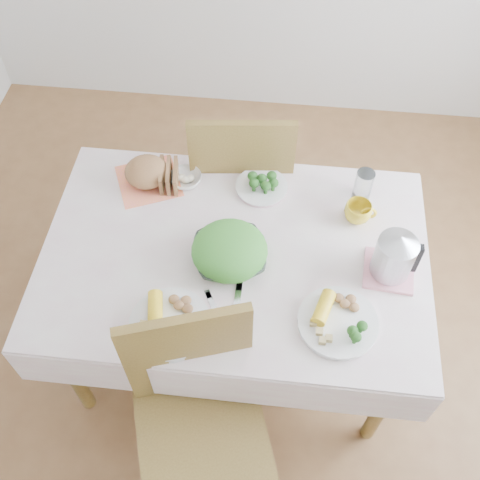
# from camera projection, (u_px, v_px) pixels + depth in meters

# --- Properties ---
(floor) EXTENTS (3.60, 3.60, 0.00)m
(floor) POSITION_uv_depth(u_px,v_px,m) (236.00, 340.00, 2.79)
(floor) COLOR brown
(floor) RESTS_ON ground
(dining_table) EXTENTS (1.40, 0.90, 0.75)m
(dining_table) POSITION_uv_depth(u_px,v_px,m) (235.00, 302.00, 2.49)
(dining_table) COLOR brown
(dining_table) RESTS_ON floor
(tablecloth) EXTENTS (1.50, 1.00, 0.01)m
(tablecloth) POSITION_uv_depth(u_px,v_px,m) (234.00, 253.00, 2.18)
(tablecloth) COLOR silver
(tablecloth) RESTS_ON dining_table
(chair_near) EXTENTS (0.58, 0.58, 1.02)m
(chair_near) POSITION_uv_depth(u_px,v_px,m) (204.00, 442.00, 2.04)
(chair_near) COLOR brown
(chair_near) RESTS_ON floor
(chair_far) EXTENTS (0.52, 0.52, 1.04)m
(chair_far) POSITION_uv_depth(u_px,v_px,m) (242.00, 180.00, 2.80)
(chair_far) COLOR brown
(chair_far) RESTS_ON floor
(salad_bowl) EXTENTS (0.33, 0.33, 0.07)m
(salad_bowl) POSITION_uv_depth(u_px,v_px,m) (230.00, 255.00, 2.13)
(salad_bowl) COLOR white
(salad_bowl) RESTS_ON tablecloth
(dinner_plate_left) EXTENTS (0.33, 0.33, 0.02)m
(dinner_plate_left) POSITION_uv_depth(u_px,v_px,m) (170.00, 324.00, 1.98)
(dinner_plate_left) COLOR white
(dinner_plate_left) RESTS_ON tablecloth
(dinner_plate_right) EXTENTS (0.40, 0.40, 0.02)m
(dinner_plate_right) POSITION_uv_depth(u_px,v_px,m) (338.00, 323.00, 1.99)
(dinner_plate_right) COLOR white
(dinner_plate_right) RESTS_ON tablecloth
(broccoli_plate) EXTENTS (0.24, 0.24, 0.02)m
(broccoli_plate) POSITION_uv_depth(u_px,v_px,m) (261.00, 187.00, 2.36)
(broccoli_plate) COLOR beige
(broccoli_plate) RESTS_ON tablecloth
(napkin) EXTENTS (0.33, 0.33, 0.00)m
(napkin) POSITION_uv_depth(u_px,v_px,m) (149.00, 181.00, 2.39)
(napkin) COLOR #FE8159
(napkin) RESTS_ON tablecloth
(bread_loaf) EXTENTS (0.24, 0.23, 0.11)m
(bread_loaf) POSITION_uv_depth(u_px,v_px,m) (147.00, 172.00, 2.35)
(bread_loaf) COLOR brown
(bread_loaf) RESTS_ON napkin
(fruit_bowl) EXTENTS (0.16, 0.16, 0.04)m
(fruit_bowl) POSITION_uv_depth(u_px,v_px,m) (186.00, 179.00, 2.38)
(fruit_bowl) COLOR white
(fruit_bowl) RESTS_ON tablecloth
(yellow_mug) EXTENTS (0.11, 0.11, 0.09)m
(yellow_mug) POSITION_uv_depth(u_px,v_px,m) (358.00, 212.00, 2.24)
(yellow_mug) COLOR gold
(yellow_mug) RESTS_ON tablecloth
(glass_tumbler) EXTENTS (0.08, 0.08, 0.14)m
(glass_tumbler) POSITION_uv_depth(u_px,v_px,m) (363.00, 186.00, 2.29)
(glass_tumbler) COLOR white
(glass_tumbler) RESTS_ON tablecloth
(pink_tray) EXTENTS (0.20, 0.20, 0.01)m
(pink_tray) POSITION_uv_depth(u_px,v_px,m) (388.00, 271.00, 2.12)
(pink_tray) COLOR pink
(pink_tray) RESTS_ON tablecloth
(electric_kettle) EXTENTS (0.19, 0.19, 0.21)m
(electric_kettle) POSITION_uv_depth(u_px,v_px,m) (395.00, 254.00, 2.03)
(electric_kettle) COLOR #B2B5BA
(electric_kettle) RESTS_ON pink_tray
(fork_left) EXTENTS (0.10, 0.16, 0.00)m
(fork_left) POSITION_uv_depth(u_px,v_px,m) (215.00, 311.00, 2.02)
(fork_left) COLOR silver
(fork_left) RESTS_ON tablecloth
(fork_right) EXTENTS (0.03, 0.20, 0.00)m
(fork_right) POSITION_uv_depth(u_px,v_px,m) (236.00, 307.00, 2.03)
(fork_right) COLOR silver
(fork_right) RESTS_ON tablecloth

